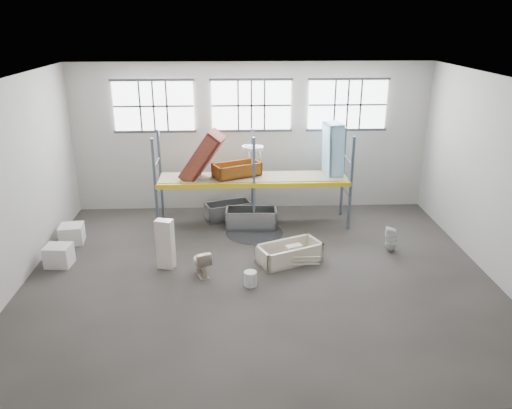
{
  "coord_description": "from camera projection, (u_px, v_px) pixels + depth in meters",
  "views": [
    {
      "loc": [
        -0.59,
        -11.64,
        6.36
      ],
      "look_at": [
        0.0,
        1.5,
        1.4
      ],
      "focal_mm": 35.15,
      "sensor_mm": 36.0,
      "label": 1
    }
  ],
  "objects": [
    {
      "name": "cistern_spare",
      "position": [
        294.0,
        252.0,
        13.75
      ],
      "size": [
        0.48,
        0.35,
        0.42
      ],
      "primitive_type": "cube",
      "rotation": [
        0.0,
        0.0,
        0.37
      ],
      "color": "beige",
      "rests_on": "bathtub_beige"
    },
    {
      "name": "rust_tub_flat",
      "position": [
        237.0,
        169.0,
        15.81
      ],
      "size": [
        1.62,
        1.24,
        0.41
      ],
      "primitive_type": null,
      "rotation": [
        0.0,
        0.0,
        0.43
      ],
      "color": "#91510D",
      "rests_on": "shelf_deck"
    },
    {
      "name": "wet_patch",
      "position": [
        254.0,
        233.0,
        15.67
      ],
      "size": [
        1.8,
        1.8,
        0.0
      ],
      "primitive_type": "cylinder",
      "color": "black",
      "rests_on": "floor"
    },
    {
      "name": "wall_front",
      "position": [
        275.0,
        289.0,
        7.55
      ],
      "size": [
        12.0,
        0.1,
        5.0
      ],
      "primitive_type": "cube",
      "color": "#ACA89F",
      "rests_on": "ground"
    },
    {
      "name": "rack_upright_la",
      "position": [
        155.0,
        187.0,
        15.2
      ],
      "size": [
        0.08,
        0.08,
        3.0
      ],
      "primitive_type": "cube",
      "color": "slate",
      "rests_on": "floor"
    },
    {
      "name": "wall_back",
      "position": [
        251.0,
        137.0,
        16.99
      ],
      "size": [
        12.0,
        0.1,
        5.0
      ],
      "primitive_type": "cube",
      "color": "#BCB8AE",
      "rests_on": "ground"
    },
    {
      "name": "rack_upright_ma",
      "position": [
        254.0,
        185.0,
        15.33
      ],
      "size": [
        0.08,
        0.08,
        3.0
      ],
      "primitive_type": "cube",
      "color": "slate",
      "rests_on": "floor"
    },
    {
      "name": "wall_right",
      "position": [
        500.0,
        181.0,
        12.52
      ],
      "size": [
        0.1,
        10.0,
        5.0
      ],
      "primitive_type": "cube",
      "color": "#ABA79E",
      "rests_on": "ground"
    },
    {
      "name": "window_left",
      "position": [
        154.0,
        106.0,
        16.36
      ],
      "size": [
        2.6,
        0.04,
        1.6
      ],
      "primitive_type": "cube",
      "color": "white",
      "rests_on": "wall_back"
    },
    {
      "name": "sink_in_tub",
      "position": [
        275.0,
        261.0,
        13.54
      ],
      "size": [
        0.54,
        0.54,
        0.15
      ],
      "primitive_type": "imported",
      "rotation": [
        0.0,
        0.0,
        0.24
      ],
      "color": "beige",
      "rests_on": "bathtub_beige"
    },
    {
      "name": "shelf_deck",
      "position": [
        253.0,
        177.0,
        15.86
      ],
      "size": [
        5.9,
        1.1,
        0.03
      ],
      "primitive_type": "cube",
      "color": "gray",
      "rests_on": "floor"
    },
    {
      "name": "toilet_beige",
      "position": [
        201.0,
        262.0,
        13.02
      ],
      "size": [
        0.64,
        0.8,
        0.72
      ],
      "primitive_type": "imported",
      "rotation": [
        0.0,
        0.0,
        3.54
      ],
      "color": "beige",
      "rests_on": "floor"
    },
    {
      "name": "wall_left",
      "position": [
        7.0,
        188.0,
        12.01
      ],
      "size": [
        0.1,
        10.0,
        5.0
      ],
      "primitive_type": "cube",
      "color": "#A8A49B",
      "rests_on": "ground"
    },
    {
      "name": "rack_upright_ra",
      "position": [
        351.0,
        184.0,
        15.45
      ],
      "size": [
        0.08,
        0.08,
        3.0
      ],
      "primitive_type": "cube",
      "color": "slate",
      "rests_on": "floor"
    },
    {
      "name": "window_mid",
      "position": [
        251.0,
        105.0,
        16.5
      ],
      "size": [
        2.6,
        0.04,
        1.6
      ],
      "primitive_type": "cube",
      "color": "white",
      "rests_on": "wall_back"
    },
    {
      "name": "bucket",
      "position": [
        250.0,
        279.0,
        12.56
      ],
      "size": [
        0.37,
        0.37,
        0.38
      ],
      "primitive_type": "cylinder",
      "rotation": [
        0.0,
        0.0,
        0.18
      ],
      "color": "silver",
      "rests_on": "floor"
    },
    {
      "name": "floor",
      "position": [
        259.0,
        276.0,
        13.17
      ],
      "size": [
        12.0,
        10.0,
        0.1
      ],
      "primitive_type": "cube",
      "color": "#4A4440",
      "rests_on": "ground"
    },
    {
      "name": "bathtub_beige",
      "position": [
        289.0,
        253.0,
        13.77
      ],
      "size": [
        1.92,
        1.45,
        0.51
      ],
      "primitive_type": null,
      "rotation": [
        0.0,
        0.0,
        0.42
      ],
      "color": "beige",
      "rests_on": "floor"
    },
    {
      "name": "toilet_white",
      "position": [
        391.0,
        239.0,
        14.33
      ],
      "size": [
        0.39,
        0.38,
        0.73
      ],
      "primitive_type": "imported",
      "rotation": [
        0.0,
        0.0,
        -1.75
      ],
      "color": "white",
      "rests_on": "floor"
    },
    {
      "name": "carton_far",
      "position": [
        72.0,
        234.0,
        14.92
      ],
      "size": [
        0.74,
        0.74,
        0.55
      ],
      "primitive_type": "cube",
      "rotation": [
        0.0,
        0.0,
        0.13
      ],
      "color": "silver",
      "rests_on": "floor"
    },
    {
      "name": "rack_upright_mb",
      "position": [
        252.0,
        174.0,
        16.45
      ],
      "size": [
        0.08,
        0.08,
        3.0
      ],
      "primitive_type": "cube",
      "color": "slate",
      "rests_on": "floor"
    },
    {
      "name": "carton_near",
      "position": [
        59.0,
        255.0,
        13.55
      ],
      "size": [
        0.71,
        0.62,
        0.57
      ],
      "primitive_type": "cube",
      "rotation": [
        0.0,
        0.0,
        -0.08
      ],
      "color": "silver",
      "rests_on": "floor"
    },
    {
      "name": "cistern_tall",
      "position": [
        165.0,
        244.0,
        13.3
      ],
      "size": [
        0.5,
        0.39,
        1.37
      ],
      "primitive_type": "cube",
      "rotation": [
        0.0,
        0.0,
        -0.27
      ],
      "color": "beige",
      "rests_on": "floor"
    },
    {
      "name": "window_right",
      "position": [
        348.0,
        105.0,
        16.63
      ],
      "size": [
        2.6,
        0.04,
        1.6
      ],
      "primitive_type": "cube",
      "color": "white",
      "rests_on": "wall_back"
    },
    {
      "name": "steel_tub_left",
      "position": [
        228.0,
        210.0,
        16.72
      ],
      "size": [
        1.64,
        1.15,
        0.55
      ],
      "primitive_type": null,
      "rotation": [
        0.0,
        0.0,
        0.33
      ],
      "color": "#A6AAAD",
      "rests_on": "floor"
    },
    {
      "name": "sink_on_shelf",
      "position": [
        253.0,
        163.0,
        15.5
      ],
      "size": [
        0.77,
        0.66,
        0.59
      ],
      "primitive_type": "imported",
      "rotation": [
        0.0,
        0.0,
        -0.25
      ],
      "color": "white",
      "rests_on": "rust_tub_flat"
    },
    {
      "name": "rack_upright_rb",
      "position": [
        343.0,
        173.0,
        16.58
      ],
      "size": [
        0.08,
        0.08,
        3.0
      ],
      "primitive_type": "cube",
      "color": "slate",
      "rests_on": "floor"
    },
    {
      "name": "rust_tub_tilted",
      "position": [
        203.0,
        157.0,
        15.42
      ],
      "size": [
        1.54,
        1.1,
        1.7
      ],
      "primitive_type": null,
      "rotation": [
        0.0,
        -0.96,
        -0.22
      ],
      "color": "#97452D",
      "rests_on": "shelf_deck"
    },
    {
      "name": "blue_tub_upright",
      "position": [
        333.0,
        150.0,
        15.86
      ],
      "size": [
        0.64,
        0.86,
        1.71
      ],
      "primitive_type": null,
      "rotation": [
        0.0,
        1.54,
        0.14
      ],
      "color": "#96CEEF",
      "rests_on": "shelf_deck"
    },
    {
      "name": "rack_beam_back",
      "position": [
        252.0,
        174.0,
        16.45
      ],
      "size": [
        6.0,
        0.1,
        0.14
      ],
      "primitive_type": "cube",
      "color": "yellow",
      "rests_on": "floor"
    },
    {
      "name": "rack_upright_lb",
      "position": [
        161.0,
        175.0,
        16.33
      ],
      "size": [
        0.08,
        0.08,
        3.0
      ],
      "primitive_type": "cube",
      "color": "slate",
      "rests_on": "floor"
    },
    {
      "name": "steel_tub_right",
      "position": [
        251.0,
        218.0,
        16.04
      ],
      "size": [
        1.66,
        0.83,
        0.6
      ],
      "primitive_type": null,
      "rotation": [
        0.0,
        0.0,
        -0.05
      ],
      "color": "#ADAFB4",
      "rests_on": "floor"
    },
    {
      "name": "rack_beam_front",
      "position": [
        254.0,
        185.0,
        15.33
      ],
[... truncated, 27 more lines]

